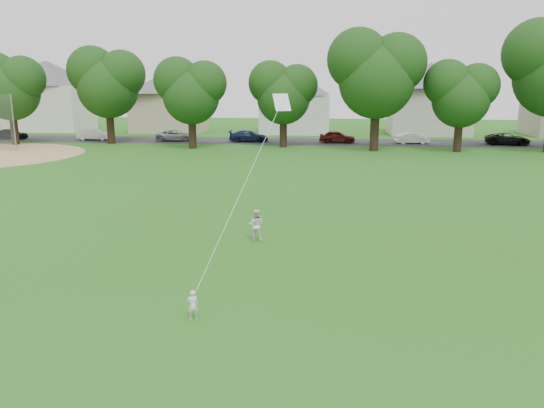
# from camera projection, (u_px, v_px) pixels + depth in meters

# --- Properties ---
(ground) EXTENTS (160.00, 160.00, 0.00)m
(ground) POSITION_uv_depth(u_px,v_px,m) (182.00, 293.00, 15.60)
(ground) COLOR #275914
(ground) RESTS_ON ground
(street) EXTENTS (90.00, 7.00, 0.01)m
(street) POSITION_uv_depth(u_px,v_px,m) (289.00, 141.00, 56.31)
(street) COLOR #2D2D30
(street) RESTS_ON ground
(toddler) EXTENTS (0.34, 0.28, 0.81)m
(toddler) POSITION_uv_depth(u_px,v_px,m) (193.00, 305.00, 13.77)
(toddler) COLOR silver
(toddler) RESTS_ON ground
(older_boy) EXTENTS (0.65, 0.53, 1.25)m
(older_boy) POSITION_uv_depth(u_px,v_px,m) (256.00, 225.00, 20.70)
(older_boy) COLOR silver
(older_boy) RESTS_ON ground
(kite) EXTENTS (1.22, 4.99, 10.43)m
(kite) POSITION_uv_depth(u_px,v_px,m) (247.00, 179.00, 17.59)
(kite) COLOR white
(kite) RESTS_ON ground
(tree_row) EXTENTS (82.47, 9.51, 11.84)m
(tree_row) POSITION_uv_depth(u_px,v_px,m) (328.00, 75.00, 48.18)
(tree_row) COLOR black
(tree_row) RESTS_ON ground
(parked_cars) EXTENTS (72.73, 2.50, 1.25)m
(parked_cars) POSITION_uv_depth(u_px,v_px,m) (336.00, 137.00, 54.69)
(parked_cars) COLOR black
(parked_cars) RESTS_ON ground
(house_row) EXTENTS (77.21, 13.98, 10.46)m
(house_row) POSITION_uv_depth(u_px,v_px,m) (285.00, 93.00, 65.06)
(house_row) COLOR white
(house_row) RESTS_ON ground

